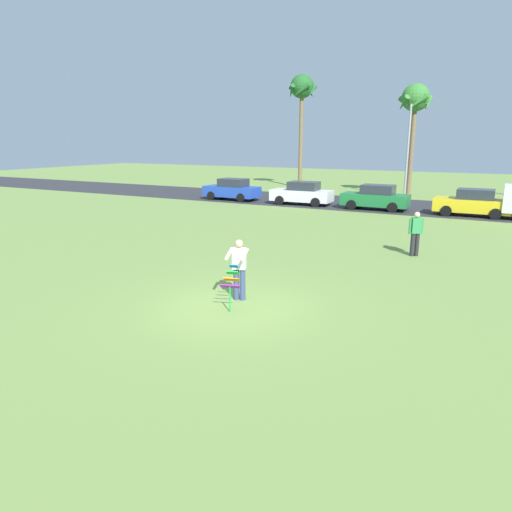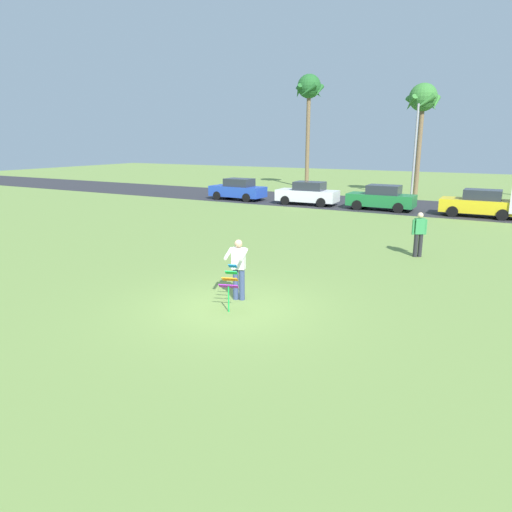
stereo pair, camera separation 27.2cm
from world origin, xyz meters
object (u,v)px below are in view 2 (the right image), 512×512
(parked_car_yellow, at_px, (479,204))
(palm_tree_right_near, at_px, (423,102))
(palm_tree_left_near, at_px, (309,92))
(parked_car_white, at_px, (308,194))
(parked_car_blue, at_px, (238,190))
(parked_car_green, at_px, (382,198))
(streetlight_pole, at_px, (416,145))
(person_walker_near, at_px, (419,233))
(person_kite_flyer, at_px, (238,267))
(kite_held, at_px, (230,281))

(parked_car_yellow, distance_m, palm_tree_right_near, 12.03)
(palm_tree_left_near, bearing_deg, parked_car_white, -66.74)
(parked_car_yellow, bearing_deg, parked_car_blue, -180.00)
(parked_car_green, bearing_deg, parked_car_blue, -179.99)
(parked_car_white, relative_size, palm_tree_right_near, 0.50)
(palm_tree_right_near, xyz_separation_m, streetlight_pole, (-0.02, -1.31, -3.18))
(parked_car_blue, distance_m, person_walker_near, 19.18)
(palm_tree_left_near, bearing_deg, person_kite_flyer, -70.47)
(parked_car_white, height_order, parked_car_yellow, same)
(parked_car_blue, bearing_deg, parked_car_green, 0.01)
(person_kite_flyer, distance_m, parked_car_white, 20.29)
(person_kite_flyer, relative_size, parked_car_green, 0.41)
(parked_car_green, bearing_deg, kite_held, -86.72)
(parked_car_white, relative_size, palm_tree_left_near, 0.42)
(palm_tree_left_near, bearing_deg, palm_tree_right_near, -11.70)
(parked_car_blue, bearing_deg, palm_tree_right_near, 37.84)
(kite_held, xyz_separation_m, palm_tree_left_near, (-10.95, 31.04, 7.76))
(kite_held, distance_m, palm_tree_right_near, 29.61)
(parked_car_yellow, bearing_deg, streetlight_pole, 125.16)
(parked_car_yellow, bearing_deg, person_kite_flyer, -103.86)
(person_kite_flyer, xyz_separation_m, palm_tree_right_near, (-0.44, 28.11, 6.22))
(parked_car_blue, distance_m, parked_car_white, 5.65)
(kite_held, height_order, parked_car_white, parked_car_white)
(kite_held, distance_m, parked_car_yellow, 20.67)
(kite_held, bearing_deg, person_kite_flyer, 105.30)
(palm_tree_left_near, distance_m, person_walker_near, 27.77)
(person_walker_near, bearing_deg, palm_tree_left_near, 122.12)
(person_walker_near, bearing_deg, person_kite_flyer, -114.45)
(kite_held, xyz_separation_m, streetlight_pole, (-0.68, 27.60, 3.20))
(person_kite_flyer, bearing_deg, streetlight_pole, 90.99)
(parked_car_green, xyz_separation_m, palm_tree_right_near, (0.50, 8.75, 6.40))
(palm_tree_right_near, height_order, streetlight_pole, palm_tree_right_near)
(parked_car_blue, distance_m, palm_tree_left_near, 13.42)
(person_kite_flyer, bearing_deg, palm_tree_right_near, 90.89)
(person_walker_near, bearing_deg, parked_car_white, 129.06)
(parked_car_white, distance_m, streetlight_pole, 9.84)
(parked_car_white, bearing_deg, parked_car_blue, -179.98)
(parked_car_blue, xyz_separation_m, parked_car_white, (5.65, 0.00, 0.00))
(palm_tree_right_near, bearing_deg, person_kite_flyer, -89.11)
(kite_held, height_order, person_walker_near, person_walker_near)
(parked_car_yellow, xyz_separation_m, palm_tree_left_near, (-15.50, 10.88, 7.79))
(kite_held, distance_m, palm_tree_left_near, 33.82)
(person_kite_flyer, relative_size, palm_tree_left_near, 0.17)
(parked_car_blue, distance_m, parked_car_green, 10.77)
(parked_car_yellow, bearing_deg, kite_held, -102.74)
(person_kite_flyer, height_order, parked_car_yellow, person_kite_flyer)
(parked_car_blue, height_order, parked_car_green, same)
(parked_car_yellow, relative_size, streetlight_pole, 0.60)
(parked_car_blue, bearing_deg, parked_car_yellow, 0.00)
(person_kite_flyer, distance_m, parked_car_yellow, 19.94)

